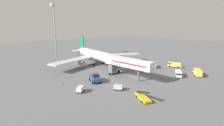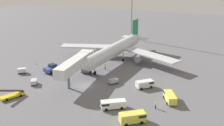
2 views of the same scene
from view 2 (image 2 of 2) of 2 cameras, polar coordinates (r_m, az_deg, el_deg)
The scene contains 16 objects.
ground_plane at distance 68.71m, azimuth -5.93°, elevation -5.01°, with size 300.00×300.00×0.00m, color slate.
airplane_at_gate at distance 86.26m, azimuth 0.97°, elevation 3.12°, with size 43.51×42.47×11.78m.
jet_bridge at distance 70.32m, azimuth -7.77°, elevation -0.10°, with size 4.84×18.52×6.79m.
pushback_tug at distance 79.25m, azimuth -12.90°, elevation -1.13°, with size 4.34×6.01×2.59m.
belt_loader_truck at distance 66.03m, azimuth -21.25°, elevation -6.61°, with size 3.94×5.85×2.85m.
service_van_far_right at distance 56.83m, azimuth 0.12°, elevation -9.08°, with size 5.62×4.60×1.85m.
service_van_far_left at distance 51.95m, azimuth 4.72°, elevation -11.85°, with size 5.35×4.78×2.18m.
service_van_near_center at distance 61.36m, azimuth 12.71°, elevation -7.32°, with size 3.97×5.50×1.92m.
service_van_near_right at distance 67.28m, azimuth 7.34°, elevation -4.57°, with size 4.58×4.50×1.92m.
baggage_cart_outer_right at distance 80.90m, azimuth -19.37°, elevation -1.60°, with size 2.73×2.55×1.58m.
baggage_cart_rear_right at distance 69.23m, azimuth 0.30°, elevation -4.02°, with size 2.45×2.77×1.36m.
baggage_cart_mid_center at distance 71.79m, azimuth -16.93°, elevation -4.02°, with size 2.55×2.82×1.39m.
ground_crew_worker_foreground at distance 79.39m, azimuth -1.51°, elevation -0.78°, with size 0.41×0.41×1.87m.
ground_crew_worker_midground at distance 57.65m, azimuth 9.64°, elevation -9.12°, with size 0.37×0.37×1.74m.
safety_cone_alpha at distance 79.36m, azimuth -9.22°, elevation -1.58°, with size 0.37×0.37×0.57m.
safety_cone_bravo at distance 87.62m, azimuth -16.40°, elevation -0.16°, with size 0.32×0.32×0.49m.
Camera 2 is at (30.60, -54.87, 27.81)m, focal length 41.23 mm.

